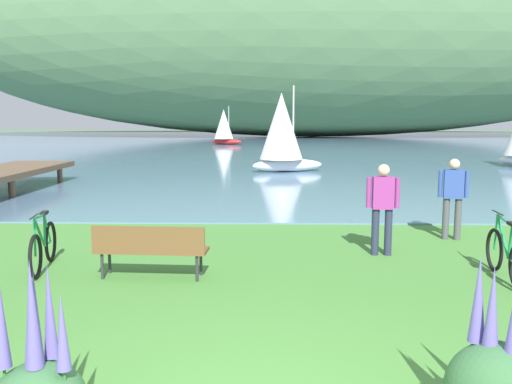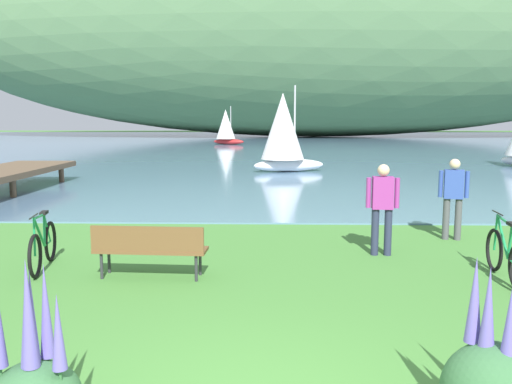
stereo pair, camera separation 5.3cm
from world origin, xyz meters
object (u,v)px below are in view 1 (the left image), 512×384
object	(u,v)px
bicycle_leaning_near_bench	(43,246)
person_at_shoreline	(453,194)
bicycle_beside_path	(506,255)
sailboat_nearest_to_shore	(224,127)
person_on_the_grass	(383,204)
park_bench_near_camera	(150,247)
sailboat_mid_bay	(282,131)

from	to	relation	value
bicycle_leaning_near_bench	person_at_shoreline	xyz separation A→B (m)	(7.69, 2.40, 0.58)
bicycle_beside_path	sailboat_nearest_to_shore	world-z (taller)	sailboat_nearest_to_shore
bicycle_leaning_near_bench	person_on_the_grass	world-z (taller)	person_on_the_grass
bicycle_beside_path	sailboat_nearest_to_shore	distance (m)	42.64
bicycle_leaning_near_bench	person_at_shoreline	size ratio (longest dim) A/B	1.03
park_bench_near_camera	bicycle_beside_path	world-z (taller)	bicycle_beside_path
person_on_the_grass	sailboat_nearest_to_shore	world-z (taller)	sailboat_nearest_to_shore
person_at_shoreline	person_on_the_grass	bearing A→B (deg)	-142.89
sailboat_nearest_to_shore	bicycle_leaning_near_bench	bearing A→B (deg)	-89.71
park_bench_near_camera	sailboat_nearest_to_shore	size ratio (longest dim) A/B	0.51
sailboat_nearest_to_shore	sailboat_mid_bay	bearing A→B (deg)	-79.45
bicycle_beside_path	person_at_shoreline	size ratio (longest dim) A/B	1.03
bicycle_leaning_near_bench	person_at_shoreline	world-z (taller)	person_at_shoreline
person_on_the_grass	bicycle_leaning_near_bench	bearing A→B (deg)	-169.75
park_bench_near_camera	bicycle_beside_path	bearing A→B (deg)	0.52
person_at_shoreline	person_on_the_grass	world-z (taller)	same
person_at_shoreline	person_on_the_grass	distance (m)	2.20
bicycle_beside_path	sailboat_mid_bay	size ratio (longest dim) A/B	0.44
person_at_shoreline	bicycle_leaning_near_bench	bearing A→B (deg)	-162.66
park_bench_near_camera	bicycle_leaning_near_bench	bearing A→B (deg)	165.71
park_bench_near_camera	person_at_shoreline	xyz separation A→B (m)	(5.76, 2.89, 0.46)
bicycle_leaning_near_bench	person_on_the_grass	size ratio (longest dim) A/B	1.03
park_bench_near_camera	person_at_shoreline	distance (m)	6.46
person_on_the_grass	sailboat_nearest_to_shore	xyz separation A→B (m)	(-6.15, 40.39, 0.74)
bicycle_beside_path	sailboat_nearest_to_shore	xyz separation A→B (m)	(-7.78, 41.90, 1.32)
person_on_the_grass	bicycle_beside_path	bearing A→B (deg)	-42.76
person_on_the_grass	sailboat_nearest_to_shore	size ratio (longest dim) A/B	0.48
bicycle_beside_path	person_on_the_grass	bearing A→B (deg)	137.24
person_on_the_grass	sailboat_nearest_to_shore	distance (m)	40.86
person_on_the_grass	sailboat_mid_bay	size ratio (longest dim) A/B	0.43
sailboat_nearest_to_shore	person_at_shoreline	bearing A→B (deg)	-78.57
sailboat_nearest_to_shore	sailboat_mid_bay	size ratio (longest dim) A/B	0.89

